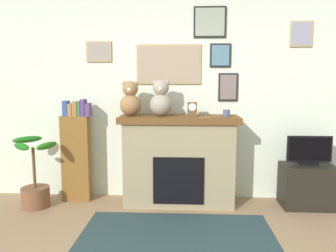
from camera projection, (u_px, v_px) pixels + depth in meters
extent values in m
cube|color=silver|center=(176.00, 100.00, 4.35)|extent=(5.20, 0.12, 2.60)
cube|color=tan|center=(169.00, 64.00, 4.22)|extent=(0.83, 0.02, 0.51)
cube|color=#9E876E|center=(169.00, 64.00, 4.21)|extent=(0.79, 0.00, 0.47)
cube|color=black|center=(220.00, 55.00, 4.17)|extent=(0.26, 0.02, 0.30)
cube|color=slate|center=(220.00, 55.00, 4.16)|extent=(0.22, 0.00, 0.26)
cube|color=black|center=(228.00, 87.00, 4.22)|extent=(0.25, 0.02, 0.36)
cube|color=#74615F|center=(228.00, 87.00, 4.21)|extent=(0.21, 0.00, 0.32)
cube|color=tan|center=(301.00, 34.00, 4.09)|extent=(0.27, 0.02, 0.32)
cube|color=#8C8AA2|center=(302.00, 34.00, 4.08)|extent=(0.23, 0.00, 0.28)
cube|color=tan|center=(99.00, 51.00, 4.24)|extent=(0.33, 0.02, 0.26)
cube|color=gray|center=(98.00, 51.00, 4.23)|extent=(0.29, 0.00, 0.22)
cube|color=black|center=(210.00, 22.00, 4.12)|extent=(0.41, 0.02, 0.38)
cube|color=gray|center=(210.00, 22.00, 4.11)|extent=(0.37, 0.00, 0.34)
cube|color=gray|center=(179.00, 163.00, 4.14)|extent=(1.36, 0.50, 1.05)
cube|color=brown|center=(179.00, 119.00, 4.07)|extent=(1.48, 0.56, 0.08)
cube|color=black|center=(178.00, 181.00, 3.91)|extent=(0.61, 0.02, 0.57)
cube|color=brown|center=(76.00, 158.00, 4.25)|extent=(0.35, 0.16, 1.11)
cube|color=#2D478D|center=(66.00, 108.00, 4.17)|extent=(0.06, 0.13, 0.19)
cube|color=olive|center=(71.00, 110.00, 4.17)|extent=(0.05, 0.13, 0.16)
cube|color=#976538|center=(76.00, 109.00, 4.17)|extent=(0.06, 0.13, 0.19)
cube|color=#2C6F38|center=(80.00, 108.00, 4.17)|extent=(0.04, 0.13, 0.19)
cube|color=#50327B|center=(84.00, 108.00, 4.16)|extent=(0.05, 0.13, 0.21)
cube|color=#58396A|center=(88.00, 110.00, 4.16)|extent=(0.06, 0.13, 0.17)
cylinder|color=brown|center=(36.00, 197.00, 4.06)|extent=(0.34, 0.34, 0.25)
cylinder|color=brown|center=(34.00, 168.00, 4.01)|extent=(0.04, 0.04, 0.50)
ellipsoid|color=#276F18|center=(47.00, 146.00, 3.92)|extent=(0.19, 0.37, 0.08)
ellipsoid|color=#1D6B18|center=(28.00, 139.00, 4.14)|extent=(0.34, 0.31, 0.08)
ellipsoid|color=#1B6917|center=(21.00, 146.00, 3.88)|extent=(0.34, 0.31, 0.08)
cube|color=black|center=(307.00, 186.00, 4.05)|extent=(0.63, 0.40, 0.54)
cube|color=black|center=(308.00, 163.00, 4.01)|extent=(0.20, 0.14, 0.04)
cube|color=black|center=(309.00, 149.00, 3.99)|extent=(0.54, 0.03, 0.32)
cube|color=black|center=(310.00, 149.00, 3.97)|extent=(0.50, 0.00, 0.28)
cube|color=#273A3E|center=(177.00, 236.00, 3.29)|extent=(1.97, 1.14, 0.01)
cylinder|color=#4C517A|center=(226.00, 113.00, 4.01)|extent=(0.09, 0.09, 0.08)
cube|color=brown|center=(192.00, 109.00, 4.03)|extent=(0.12, 0.08, 0.17)
cylinder|color=white|center=(192.00, 107.00, 3.98)|extent=(0.09, 0.01, 0.09)
sphere|color=olive|center=(131.00, 105.00, 4.06)|extent=(0.27, 0.27, 0.27)
sphere|color=olive|center=(130.00, 89.00, 4.03)|extent=(0.19, 0.19, 0.19)
sphere|color=olive|center=(125.00, 84.00, 4.03)|extent=(0.07, 0.07, 0.07)
sphere|color=olive|center=(136.00, 84.00, 4.02)|extent=(0.07, 0.07, 0.07)
sphere|color=beige|center=(129.00, 90.00, 3.96)|extent=(0.06, 0.06, 0.06)
sphere|color=gray|center=(161.00, 105.00, 4.04)|extent=(0.28, 0.28, 0.28)
sphere|color=gray|center=(161.00, 88.00, 4.01)|extent=(0.20, 0.20, 0.20)
sphere|color=gray|center=(155.00, 83.00, 4.01)|extent=(0.07, 0.07, 0.07)
sphere|color=gray|center=(167.00, 83.00, 4.00)|extent=(0.07, 0.07, 0.07)
sphere|color=beige|center=(160.00, 89.00, 3.93)|extent=(0.06, 0.06, 0.06)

